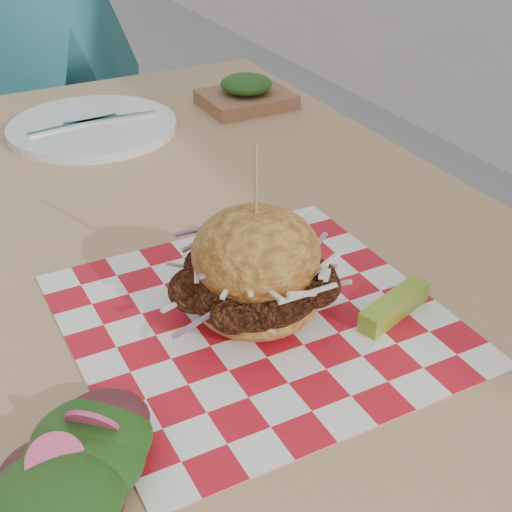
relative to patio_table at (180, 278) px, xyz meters
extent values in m
cube|color=tan|center=(0.00, 0.00, 0.06)|extent=(0.80, 1.20, 0.04)
cylinder|color=#333338|center=(0.34, 0.54, -0.32)|extent=(0.05, 0.05, 0.71)
cube|color=tan|center=(0.00, 0.91, -0.22)|extent=(0.49, 0.49, 0.04)
cube|color=tan|center=(0.04, 1.10, 0.03)|extent=(0.42, 0.12, 0.50)
cylinder|color=#333338|center=(0.14, 0.70, -0.46)|extent=(0.03, 0.03, 0.43)
cylinder|color=#333338|center=(0.21, 1.05, -0.46)|extent=(0.03, 0.03, 0.43)
cube|color=red|center=(0.00, -0.22, 0.08)|extent=(0.36, 0.36, 0.00)
ellipsoid|color=#BF8B35|center=(0.00, -0.22, 0.10)|extent=(0.12, 0.12, 0.04)
ellipsoid|color=brown|center=(0.00, -0.22, 0.12)|extent=(0.14, 0.12, 0.07)
ellipsoid|color=#BF8B35|center=(0.00, -0.22, 0.16)|extent=(0.12, 0.12, 0.09)
cylinder|color=tan|center=(0.00, -0.22, 0.22)|extent=(0.00, 0.00, 0.09)
cube|color=#8AA931|center=(0.12, -0.28, 0.09)|extent=(0.10, 0.05, 0.02)
ellipsoid|color=#3F1419|center=(-0.19, -0.34, 0.09)|extent=(0.08, 0.08, 0.03)
ellipsoid|color=#164212|center=(-0.20, -0.32, 0.09)|extent=(0.08, 0.08, 0.03)
ellipsoid|color=#164212|center=(-0.22, -0.31, 0.09)|extent=(0.08, 0.08, 0.03)
ellipsoid|color=#3F1419|center=(-0.24, -0.33, 0.09)|extent=(0.08, 0.08, 0.03)
ellipsoid|color=#164212|center=(-0.24, -0.35, 0.09)|extent=(0.08, 0.08, 0.03)
ellipsoid|color=#164212|center=(-0.22, -0.37, 0.09)|extent=(0.08, 0.08, 0.03)
ellipsoid|color=#3F1419|center=(-0.20, -0.36, 0.09)|extent=(0.08, 0.08, 0.03)
cylinder|color=#D63B6F|center=(-0.20, -0.32, 0.11)|extent=(0.05, 0.05, 0.04)
cylinder|color=white|center=(0.00, 0.35, 0.09)|extent=(0.27, 0.27, 0.01)
cube|color=silver|center=(-0.03, 0.35, 0.09)|extent=(0.15, 0.03, 0.00)
cube|color=silver|center=(0.03, 0.35, 0.09)|extent=(0.15, 0.03, 0.00)
cube|color=#925F42|center=(0.27, 0.34, 0.09)|extent=(0.15, 0.12, 0.02)
ellipsoid|color=#164212|center=(0.27, 0.34, 0.12)|extent=(0.09, 0.09, 0.03)
camera|label=1|loc=(-0.27, -0.73, 0.51)|focal=50.00mm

